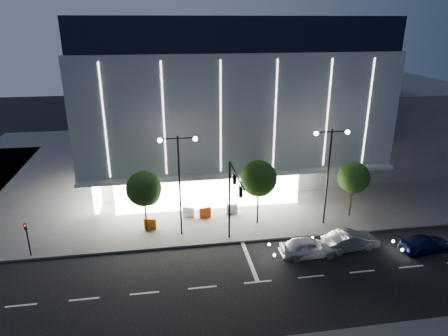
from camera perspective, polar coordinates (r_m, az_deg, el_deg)
ground at (r=30.71m, az=0.41°, el=-14.68°), size 160.00×160.00×0.00m
sidewalk_museum at (r=52.67m, az=1.49°, el=0.85°), size 70.00×40.00×0.15m
museum at (r=48.38m, az=-0.43°, el=10.38°), size 30.00×25.80×18.00m
annex_building at (r=58.75m, az=22.25°, el=6.40°), size 16.00×20.00×10.00m
traffic_mast at (r=31.26m, az=1.24°, el=-3.42°), size 0.33×5.89×7.07m
street_lamp_west at (r=32.96m, az=-6.43°, el=-0.53°), size 3.16×0.36×9.00m
street_lamp_east at (r=35.86m, az=14.77°, el=0.65°), size 3.16×0.36×9.00m
ped_signal_far at (r=34.98m, az=-26.28°, el=-8.70°), size 0.22×0.24×3.00m
tree_left at (r=34.65m, az=-11.32°, el=-3.18°), size 3.02×3.02×5.72m
tree_mid at (r=35.45m, az=4.99°, el=-1.77°), size 3.25×3.25×6.15m
tree_right at (r=38.70m, az=18.03°, el=-1.51°), size 2.91×2.91×5.51m
car_lead at (r=32.83m, az=12.00°, el=-11.01°), size 4.64×1.91×1.57m
car_second at (r=34.62m, az=17.59°, el=-9.84°), size 4.84×2.19×1.54m
car_third at (r=36.75m, az=26.87°, el=-9.59°), size 4.63×2.30×1.29m
barrier_a at (r=36.40m, az=-10.49°, el=-7.83°), size 1.12×0.60×1.00m
barrier_b at (r=37.98m, az=-5.06°, el=-6.30°), size 1.11×0.64×1.00m
barrier_c at (r=37.79m, az=-2.72°, el=-6.38°), size 1.13×0.44×1.00m
barrier_d at (r=38.42m, az=1.13°, el=-5.89°), size 1.10×0.27×1.00m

